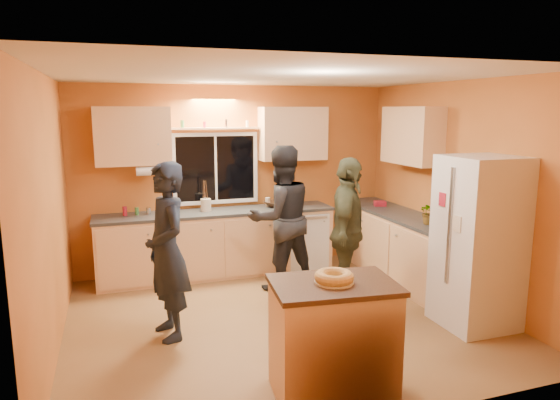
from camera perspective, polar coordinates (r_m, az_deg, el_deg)
name	(u,v)px	position (r m, az deg, el deg)	size (l,w,h in m)	color
ground	(282,318)	(5.64, 0.19, -13.33)	(4.50, 4.50, 0.00)	brown
room_shell	(280,167)	(5.63, -0.01, 3.74)	(4.54, 4.04, 2.61)	#CC7634
back_counter	(243,241)	(7.04, -4.22, -4.64)	(4.23, 0.62, 0.90)	tan
right_counter	(411,251)	(6.74, 14.71, -5.63)	(0.62, 1.84, 0.90)	tan
refrigerator	(478,242)	(5.59, 21.73, -4.53)	(0.72, 0.70, 1.80)	silver
island	(333,338)	(4.13, 6.06, -15.39)	(1.03, 0.76, 0.94)	tan
bundt_pastry	(334,277)	(3.94, 6.20, -8.73)	(0.31, 0.31, 0.09)	tan
person_left	(167,251)	(5.06, -12.79, -5.74)	(0.65, 0.42, 1.77)	black
person_center	(281,218)	(6.28, 0.10, -2.09)	(0.89, 0.69, 1.83)	black
person_right	(347,232)	(5.81, 7.71, -3.68)	(1.02, 0.42, 1.73)	#353B25
mixing_bowl	(276,204)	(7.10, -0.46, -0.45)	(0.32, 0.32, 0.08)	black
utensil_crock	(206,205)	(6.85, -8.47, -0.56)	(0.14, 0.14, 0.17)	beige
potted_plant	(430,212)	(6.25, 16.78, -1.36)	(0.26, 0.23, 0.29)	gray
red_box	(380,204)	(7.29, 11.36, -0.40)	(0.16, 0.12, 0.07)	#A7192D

